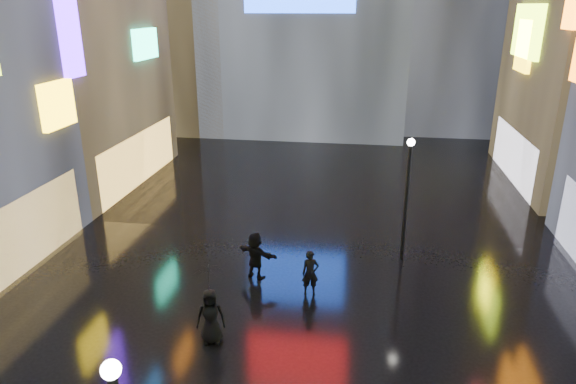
# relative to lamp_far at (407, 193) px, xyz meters

# --- Properties ---
(ground) EXTENTS (140.00, 140.00, 0.00)m
(ground) POSITION_rel_lamp_far_xyz_m (-3.87, 1.86, -2.94)
(ground) COLOR black
(ground) RESTS_ON ground
(lamp_far) EXTENTS (0.30, 0.30, 5.20)m
(lamp_far) POSITION_rel_lamp_far_xyz_m (0.00, 0.00, 0.00)
(lamp_far) COLOR black
(lamp_far) RESTS_ON ground
(pedestrian_4) EXTENTS (0.99, 0.75, 1.84)m
(pedestrian_4) POSITION_rel_lamp_far_xyz_m (-6.23, -6.60, -2.03)
(pedestrian_4) COLOR black
(pedestrian_4) RESTS_ON ground
(pedestrian_5) EXTENTS (1.82, 1.22, 1.88)m
(pedestrian_5) POSITION_rel_lamp_far_xyz_m (-5.71, -2.39, -2.00)
(pedestrian_5) COLOR black
(pedestrian_5) RESTS_ON ground
(pedestrian_6) EXTENTS (0.70, 0.55, 1.71)m
(pedestrian_6) POSITION_rel_lamp_far_xyz_m (-3.48, -3.29, -2.09)
(pedestrian_6) COLOR black
(pedestrian_6) RESTS_ON ground
(umbrella_2) EXTENTS (1.11, 1.12, 0.80)m
(umbrella_2) POSITION_rel_lamp_far_xyz_m (-6.23, -6.60, -0.71)
(umbrella_2) COLOR black
(umbrella_2) RESTS_ON pedestrian_4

